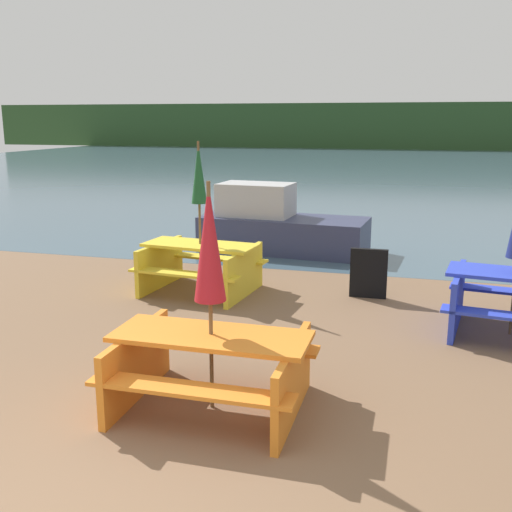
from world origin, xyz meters
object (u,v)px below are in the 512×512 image
object	(u,v)px
picnic_table_orange	(212,363)
boat	(277,226)
signboard	(369,273)
umbrella_darkgreen	(199,175)
picnic_table_yellow	(201,263)
umbrella_crimson	(209,244)

from	to	relation	value
picnic_table_orange	boat	size ratio (longest dim) A/B	0.53
picnic_table_orange	signboard	size ratio (longest dim) A/B	2.42
umbrella_darkgreen	boat	distance (m)	3.52
picnic_table_orange	boat	distance (m)	6.88
boat	signboard	xyz separation A→B (m)	(2.08, -2.85, -0.13)
picnic_table_yellow	umbrella_crimson	bearing A→B (deg)	-68.02
picnic_table_yellow	signboard	distance (m)	2.56
picnic_table_orange	umbrella_darkgreen	xyz separation A→B (m)	(-1.44, 3.57, 1.37)
umbrella_crimson	picnic_table_yellow	bearing A→B (deg)	111.98
boat	umbrella_darkgreen	bearing A→B (deg)	-93.63
picnic_table_orange	umbrella_crimson	distance (m)	1.12
picnic_table_orange	picnic_table_yellow	bearing A→B (deg)	111.98
umbrella_crimson	boat	xyz separation A→B (m)	(-0.99, 6.81, -1.06)
picnic_table_yellow	boat	distance (m)	3.26
picnic_table_orange	picnic_table_yellow	xyz separation A→B (m)	(-1.44, 3.57, 0.01)
umbrella_crimson	boat	size ratio (longest dim) A/B	0.62
umbrella_crimson	boat	world-z (taller)	umbrella_crimson
picnic_table_yellow	boat	size ratio (longest dim) A/B	0.55
picnic_table_yellow	boat	bearing A→B (deg)	82.03
picnic_table_orange	umbrella_darkgreen	world-z (taller)	umbrella_darkgreen
umbrella_darkgreen	boat	bearing A→B (deg)	82.03
picnic_table_orange	umbrella_darkgreen	size ratio (longest dim) A/B	0.78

